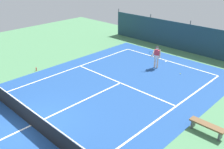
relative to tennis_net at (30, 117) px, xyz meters
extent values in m
plane|color=#4C8456|center=(0.00, 0.00, -0.51)|extent=(36.00, 36.00, 0.00)
cube|color=#1E478C|center=(0.00, 0.00, -0.51)|extent=(11.02, 26.60, 0.01)
cube|color=white|center=(0.00, 11.90, -0.50)|extent=(8.22, 0.10, 0.01)
cube|color=white|center=(0.00, 6.40, -0.50)|extent=(8.22, 0.10, 0.01)
cube|color=white|center=(0.00, 0.00, -0.50)|extent=(0.10, 12.80, 0.01)
cube|color=white|center=(0.00, 11.75, -0.50)|extent=(0.10, 0.30, 0.01)
cube|color=black|center=(0.00, 0.00, -0.04)|extent=(9.92, 0.03, 0.95)
cube|color=white|center=(0.00, 0.00, 0.46)|extent=(9.92, 0.04, 0.05)
cube|color=#1E3D4C|center=(0.00, 14.93, 0.69)|extent=(16.22, 0.06, 2.40)
cylinder|color=#595B60|center=(-8.11, 14.99, 0.84)|extent=(0.08, 0.08, 2.70)
cylinder|color=#595B60|center=(-4.05, 14.99, 0.84)|extent=(0.08, 0.08, 2.70)
cylinder|color=#595B60|center=(0.00, 14.99, 0.84)|extent=(0.08, 0.08, 2.70)
cube|color=#234C1E|center=(0.00, 15.53, 0.04)|extent=(14.60, 0.70, 1.10)
cylinder|color=beige|center=(0.26, 10.14, -0.10)|extent=(0.12, 0.12, 0.82)
cylinder|color=beige|center=(0.06, 10.09, -0.10)|extent=(0.12, 0.12, 0.82)
cylinder|color=white|center=(0.16, 10.12, 0.39)|extent=(0.40, 0.40, 0.22)
cube|color=#D1384C|center=(0.16, 10.12, 0.59)|extent=(0.40, 0.29, 0.56)
sphere|color=beige|center=(0.16, 10.12, 1.02)|extent=(0.22, 0.22, 0.22)
cylinder|color=black|center=(0.16, 10.12, 1.11)|extent=(0.23, 0.23, 0.04)
cylinder|color=beige|center=(0.38, 10.18, 0.62)|extent=(0.09, 0.09, 0.58)
cylinder|color=beige|center=(-0.03, 9.94, 0.62)|extent=(0.23, 0.53, 0.41)
cylinder|color=black|center=(0.00, 9.64, 0.51)|extent=(0.11, 0.27, 0.13)
torus|color=teal|center=(0.00, 9.64, 0.73)|extent=(0.33, 0.20, 0.29)
sphere|color=#CCDB33|center=(2.06, 10.36, -0.48)|extent=(0.07, 0.07, 0.07)
cube|color=brown|center=(6.31, 5.31, -0.06)|extent=(1.60, 0.40, 0.08)
cube|color=#4C4C51|center=(5.66, 5.31, -0.29)|extent=(0.08, 0.36, 0.45)
cube|color=#4C4C51|center=(6.96, 5.31, -0.29)|extent=(0.08, 0.36, 0.45)
cylinder|color=#D84C38|center=(-5.71, 3.68, -0.39)|extent=(0.08, 0.08, 0.24)
camera|label=1|loc=(9.78, -4.51, 6.76)|focal=40.46mm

